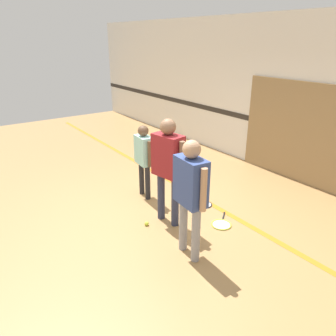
# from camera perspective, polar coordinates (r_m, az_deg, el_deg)

# --- Properties ---
(ground_plane) EXTENTS (16.00, 16.00, 0.00)m
(ground_plane) POSITION_cam_1_polar(r_m,az_deg,el_deg) (5.33, -1.14, -9.04)
(ground_plane) COLOR #A87F4C
(wall_back) EXTENTS (16.00, 0.07, 3.20)m
(wall_back) POSITION_cam_1_polar(r_m,az_deg,el_deg) (7.00, 21.25, 11.04)
(wall_back) COLOR silver
(wall_back) RESTS_ON ground_plane
(wall_panel) EXTENTS (3.39, 0.05, 1.97)m
(wall_panel) POSITION_cam_1_polar(r_m,az_deg,el_deg) (6.75, 24.84, 4.78)
(wall_panel) COLOR #93754C
(wall_panel) RESTS_ON ground_plane
(floor_stripe) EXTENTS (14.40, 0.10, 0.01)m
(floor_stripe) POSITION_cam_1_polar(r_m,az_deg,el_deg) (5.89, 7.04, -5.98)
(floor_stripe) COLOR orange
(floor_stripe) RESTS_ON ground_plane
(person_instructor) EXTENTS (0.62, 0.33, 1.67)m
(person_instructor) POSITION_cam_1_polar(r_m,az_deg,el_deg) (4.85, 0.00, 1.25)
(person_instructor) COLOR #2D334C
(person_instructor) RESTS_ON ground_plane
(person_student_left) EXTENTS (0.51, 0.24, 1.34)m
(person_student_left) POSITION_cam_1_polar(r_m,az_deg,el_deg) (5.77, -4.23, 2.48)
(person_student_left) COLOR #232328
(person_student_left) RESTS_ON ground_plane
(person_student_right) EXTENTS (0.61, 0.29, 1.61)m
(person_student_right) POSITION_cam_1_polar(r_m,az_deg,el_deg) (4.09, 3.95, -3.40)
(person_student_right) COLOR gray
(person_student_right) RESTS_ON ground_plane
(racket_spare_on_floor) EXTENTS (0.41, 0.49, 0.03)m
(racket_spare_on_floor) POSITION_cam_1_polar(r_m,az_deg,el_deg) (5.80, 6.13, -6.32)
(racket_spare_on_floor) COLOR #28282D
(racket_spare_on_floor) RESTS_ON ground_plane
(racket_second_spare) EXTENTS (0.47, 0.54, 0.03)m
(racket_second_spare) POSITION_cam_1_polar(r_m,az_deg,el_deg) (5.27, 9.30, -9.59)
(racket_second_spare) COLOR #C6D838
(racket_second_spare) RESTS_ON ground_plane
(tennis_ball_near_instructor) EXTENTS (0.07, 0.07, 0.07)m
(tennis_ball_near_instructor) POSITION_cam_1_polar(r_m,az_deg,el_deg) (5.18, -3.76, -9.63)
(tennis_ball_near_instructor) COLOR #CCE038
(tennis_ball_near_instructor) RESTS_ON ground_plane
(tennis_ball_by_spare_racket) EXTENTS (0.07, 0.07, 0.07)m
(tennis_ball_by_spare_racket) POSITION_cam_1_polar(r_m,az_deg,el_deg) (5.61, 5.87, -7.07)
(tennis_ball_by_spare_racket) COLOR #CCE038
(tennis_ball_by_spare_racket) RESTS_ON ground_plane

